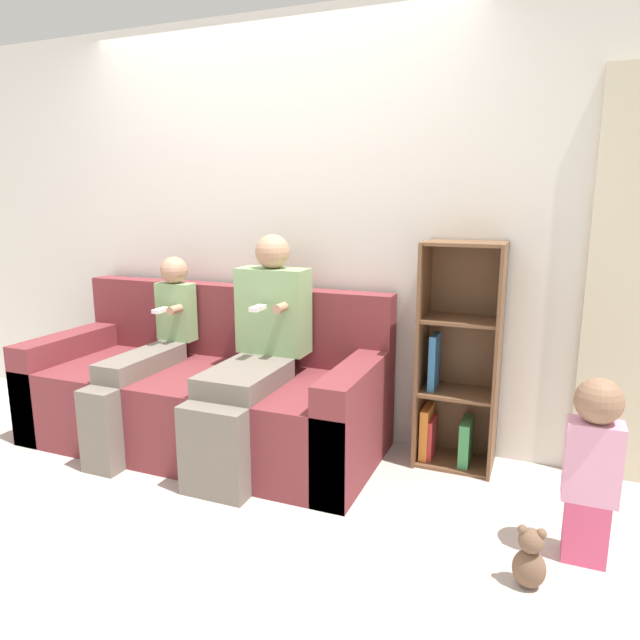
{
  "coord_description": "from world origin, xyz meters",
  "views": [
    {
      "loc": [
        1.64,
        -2.25,
        1.47
      ],
      "look_at": [
        0.49,
        0.59,
        0.82
      ],
      "focal_mm": 32.0,
      "sensor_mm": 36.0,
      "label": 1
    }
  ],
  "objects_px": {
    "couch": "(206,396)",
    "bookshelf": "(455,373)",
    "teddy_bear": "(530,559)",
    "toddler_standing": "(592,463)",
    "adult_seated": "(254,349)",
    "child_seated": "(144,354)"
  },
  "relations": [
    {
      "from": "couch",
      "to": "teddy_bear",
      "type": "distance_m",
      "value": 2.02
    },
    {
      "from": "couch",
      "to": "bookshelf",
      "type": "bearing_deg",
      "value": 12.44
    },
    {
      "from": "adult_seated",
      "to": "bookshelf",
      "type": "bearing_deg",
      "value": 21.48
    },
    {
      "from": "couch",
      "to": "bookshelf",
      "type": "height_order",
      "value": "bookshelf"
    },
    {
      "from": "toddler_standing",
      "to": "teddy_bear",
      "type": "relative_size",
      "value": 3.08
    },
    {
      "from": "couch",
      "to": "toddler_standing",
      "type": "bearing_deg",
      "value": -11.09
    },
    {
      "from": "child_seated",
      "to": "adult_seated",
      "type": "bearing_deg",
      "value": 4.06
    },
    {
      "from": "adult_seated",
      "to": "child_seated",
      "type": "bearing_deg",
      "value": -175.94
    },
    {
      "from": "adult_seated",
      "to": "bookshelf",
      "type": "relative_size",
      "value": 1.02
    },
    {
      "from": "child_seated",
      "to": "bookshelf",
      "type": "distance_m",
      "value": 1.81
    },
    {
      "from": "adult_seated",
      "to": "toddler_standing",
      "type": "relative_size",
      "value": 1.62
    },
    {
      "from": "child_seated",
      "to": "teddy_bear",
      "type": "xyz_separation_m",
      "value": [
        2.21,
        -0.54,
        -0.45
      ]
    },
    {
      "from": "couch",
      "to": "child_seated",
      "type": "relative_size",
      "value": 1.91
    },
    {
      "from": "teddy_bear",
      "to": "toddler_standing",
      "type": "bearing_deg",
      "value": 52.91
    },
    {
      "from": "child_seated",
      "to": "bookshelf",
      "type": "xyz_separation_m",
      "value": [
        1.75,
        0.46,
        -0.04
      ]
    },
    {
      "from": "adult_seated",
      "to": "child_seated",
      "type": "relative_size",
      "value": 1.14
    },
    {
      "from": "couch",
      "to": "adult_seated",
      "type": "distance_m",
      "value": 0.54
    },
    {
      "from": "child_seated",
      "to": "toddler_standing",
      "type": "distance_m",
      "value": 2.44
    },
    {
      "from": "couch",
      "to": "teddy_bear",
      "type": "bearing_deg",
      "value": -19.79
    },
    {
      "from": "adult_seated",
      "to": "teddy_bear",
      "type": "xyz_separation_m",
      "value": [
        1.5,
        -0.59,
        -0.54
      ]
    },
    {
      "from": "teddy_bear",
      "to": "bookshelf",
      "type": "bearing_deg",
      "value": 114.78
    },
    {
      "from": "toddler_standing",
      "to": "bookshelf",
      "type": "distance_m",
      "value": 0.99
    }
  ]
}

